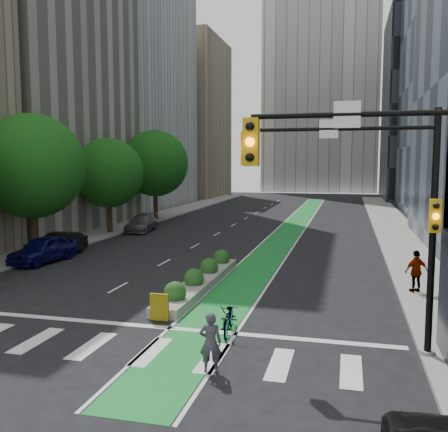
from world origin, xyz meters
The scene contains 21 objects.
ground centered at (0.00, 0.00, 0.00)m, with size 160.00×160.00×0.00m, color black.
sidewalk_left centered at (-11.80, 25.00, 0.07)m, with size 3.60×90.00×0.15m, color gray.
sidewalk_right centered at (11.80, 25.00, 0.07)m, with size 3.60×90.00×0.15m, color gray.
bike_lane_paint centered at (3.00, 30.00, 0.01)m, with size 2.20×70.00×0.01m, color #18842F.
building_beige centered at (-20.00, 24.00, 15.00)m, with size 14.00×18.00×30.00m, color #B7AD99.
building_lt_mid centered at (-21.00, 45.00, 24.00)m, with size 14.00×22.00×48.00m, color silver.
building_tan_far centered at (-20.00, 66.00, 13.00)m, with size 14.00×16.00×26.00m, color tan.
building_dark_end centered at (20.00, 68.00, 14.00)m, with size 14.00×18.00×28.00m, color black.
building_distant centered at (2.00, 90.00, 35.00)m, with size 22.00×16.00×70.00m, color silver.
tree_mid centered at (-11.00, 12.00, 5.57)m, with size 6.40×6.40×8.78m.
tree_midfar centered at (-11.00, 22.00, 4.95)m, with size 5.60×5.60×7.76m.
tree_far centered at (-11.00, 32.00, 5.69)m, with size 6.60×6.60×9.00m.
signal_right centered at (8.67, 0.47, 4.80)m, with size 5.82×0.51×7.20m.
signal_far_right centered at (8.98, -4.03, 4.75)m, with size 4.82×0.51×7.20m.
median_planter centered at (1.20, 7.04, 0.37)m, with size 1.20×10.26×1.10m.
bicycle centered at (3.95, 1.25, 0.55)m, with size 0.73×2.08×1.09m, color gray.
cyclist centered at (4.20, -2.00, 0.85)m, with size 0.62×0.41×1.71m, color #3C3641.
parked_car_left_near centered at (-9.35, 10.37, 0.78)m, with size 1.84×4.58×1.56m, color #0D0C49.
parked_car_left_mid centered at (-9.50, 12.25, 0.73)m, with size 1.54×4.43×1.46m, color black.
parked_car_left_far centered at (-9.09, 23.95, 0.69)m, with size 1.93×4.75×1.38m, color #535658.
pedestrian_far centered at (10.77, 7.95, 1.07)m, with size 1.08×0.45×1.84m, color gray.
Camera 1 is at (7.79, -14.84, 5.81)m, focal length 40.00 mm.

